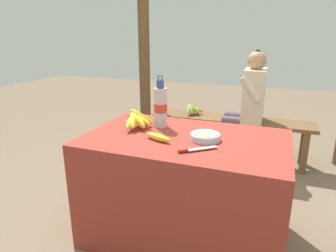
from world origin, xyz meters
name	(u,v)px	position (x,y,z in m)	size (l,w,h in m)	color
ground_plane	(184,233)	(0.00, 0.00, 0.00)	(12.00, 12.00, 0.00)	#75604C
market_counter	(185,188)	(0.00, 0.00, 0.35)	(1.23, 0.77, 0.70)	maroon
banana_bunch_ripe	(137,118)	(-0.36, 0.06, 0.76)	(0.17, 0.28, 0.14)	#4C381E
serving_bowl	(205,136)	(0.12, -0.01, 0.72)	(0.18, 0.18, 0.04)	silver
water_bottle	(160,107)	(-0.22, 0.14, 0.84)	(0.09, 0.09, 0.35)	silver
loose_banana_front	(158,137)	(-0.13, -0.12, 0.72)	(0.18, 0.10, 0.04)	yellow
knife	(192,150)	(0.10, -0.21, 0.71)	(0.19, 0.16, 0.02)	#BCBCC1
wooden_bench	(231,125)	(0.06, 1.39, 0.38)	(1.66, 0.32, 0.45)	brown
seated_vendor	(249,100)	(0.23, 1.36, 0.67)	(0.41, 0.39, 1.16)	#564C60
banana_bunch_green	(193,109)	(-0.36, 1.39, 0.52)	(0.18, 0.26, 0.14)	#4C381E
support_post_near	(144,34)	(-1.04, 1.64, 1.29)	(0.13, 0.13, 2.59)	brown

